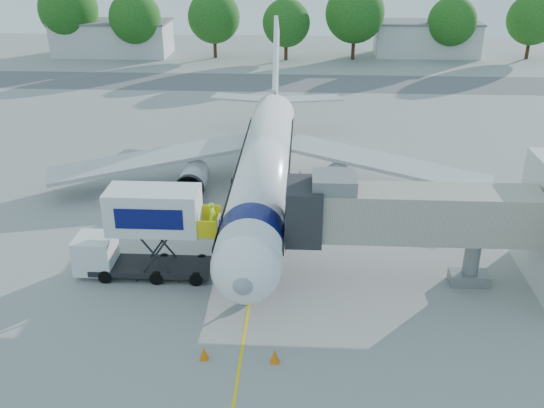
{
  "coord_description": "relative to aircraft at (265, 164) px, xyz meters",
  "views": [
    {
      "loc": [
        2.75,
        -37.56,
        18.84
      ],
      "look_at": [
        0.92,
        -3.55,
        3.2
      ],
      "focal_mm": 40.0,
      "sensor_mm": 36.0,
      "label": 1
    }
  ],
  "objects": [
    {
      "name": "jet_bridge",
      "position": [
        7.99,
        -11.12,
        1.39
      ],
      "size": [
        13.9,
        3.2,
        6.6
      ],
      "color": "#ACA593",
      "rests_on": "ground"
    },
    {
      "name": "tree_f",
      "position": [
        25.03,
        54.87,
        2.75
      ],
      "size": [
        7.37,
        7.37,
        9.39
      ],
      "color": "#382314",
      "rests_on": "ground"
    },
    {
      "name": "outbuilding_left",
      "position": [
        -28.0,
        55.88,
        -0.29
      ],
      "size": [
        18.4,
        8.4,
        5.3
      ],
      "color": "beige",
      "rests_on": "ground"
    },
    {
      "name": "tree_a",
      "position": [
        -34.29,
        54.89,
        4.14
      ],
      "size": [
        9.16,
        9.16,
        11.68
      ],
      "color": "#382314",
      "rests_on": "ground"
    },
    {
      "name": "tree_c",
      "position": [
        -11.34,
        54.17,
        3.26
      ],
      "size": [
        8.02,
        8.02,
        10.22
      ],
      "color": "#382314",
      "rests_on": "ground"
    },
    {
      "name": "tree_e",
      "position": [
        10.19,
        53.98,
        3.97
      ],
      "size": [
        8.94,
        8.94,
        11.4
      ],
      "color": "#382314",
      "rests_on": "ground"
    },
    {
      "name": "ground",
      "position": [
        0.0,
        -4.12,
        -2.95
      ],
      "size": [
        160.0,
        160.0,
        0.0
      ],
      "primitive_type": "plane",
      "color": "gray",
      "rests_on": "ground"
    },
    {
      "name": "safety_cone_a",
      "position": [
        1.64,
        -18.69,
        -2.6
      ],
      "size": [
        0.46,
        0.46,
        0.72
      ],
      "color": "orange",
      "rests_on": "ground"
    },
    {
      "name": "tree_d",
      "position": [
        -0.16,
        52.89,
        2.62
      ],
      "size": [
        7.19,
        7.19,
        9.17
      ],
      "color": "#382314",
      "rests_on": "ground"
    },
    {
      "name": "aircraft",
      "position": [
        0.0,
        0.0,
        0.0
      ],
      "size": [
        34.17,
        37.73,
        11.35
      ],
      "color": "white",
      "rests_on": "ground"
    },
    {
      "name": "tree_g",
      "position": [
        37.34,
        55.81,
        3.04
      ],
      "size": [
        7.74,
        7.74,
        9.87
      ],
      "color": "#382314",
      "rests_on": "ground"
    },
    {
      "name": "guidance_line",
      "position": [
        0.0,
        -4.12,
        -2.94
      ],
      "size": [
        0.15,
        70.0,
        0.01
      ],
      "primitive_type": "cube",
      "color": "yellow",
      "rests_on": "ground"
    },
    {
      "name": "safety_cone_b",
      "position": [
        -1.75,
        -18.64,
        -2.61
      ],
      "size": [
        0.44,
        0.44,
        0.7
      ],
      "color": "orange",
      "rests_on": "ground"
    },
    {
      "name": "catering_hiloader",
      "position": [
        -6.27,
        -11.12,
        -0.19
      ],
      "size": [
        8.5,
        2.44,
        5.5
      ],
      "color": "black",
      "rests_on": "ground"
    },
    {
      "name": "tree_b",
      "position": [
        -23.34,
        53.07,
        3.17
      ],
      "size": [
        7.9,
        7.9,
        10.08
      ],
      "color": "#382314",
      "rests_on": "ground"
    },
    {
      "name": "outbuilding_right",
      "position": [
        22.0,
        57.88,
        -0.29
      ],
      "size": [
        16.4,
        7.4,
        5.3
      ],
      "color": "beige",
      "rests_on": "ground"
    },
    {
      "name": "taxiway_strip",
      "position": [
        0.0,
        37.88,
        -2.94
      ],
      "size": [
        120.0,
        10.0,
        0.01
      ],
      "primitive_type": "cube",
      "color": "#59595B",
      "rests_on": "ground"
    }
  ]
}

